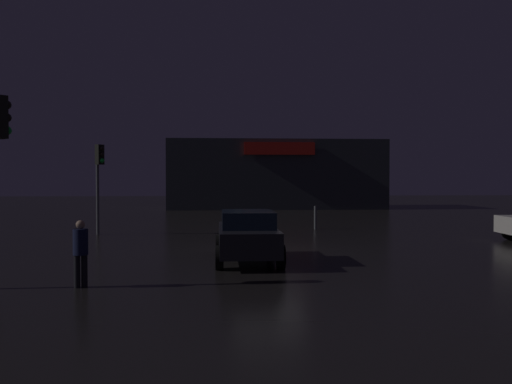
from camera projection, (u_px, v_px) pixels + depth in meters
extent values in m
plane|color=black|center=(268.00, 250.00, 19.44)|extent=(120.00, 120.00, 0.00)
cube|color=#33383D|center=(274.00, 175.00, 47.47)|extent=(17.51, 7.38, 5.58)
cube|color=red|center=(280.00, 148.00, 43.59)|extent=(5.50, 0.24, 0.97)
cube|color=black|center=(0.00, 117.00, 12.70)|extent=(0.41, 0.41, 0.97)
sphere|color=black|center=(7.00, 105.00, 12.81)|extent=(0.20, 0.20, 0.20)
sphere|color=black|center=(7.00, 118.00, 12.82)|extent=(0.20, 0.20, 0.20)
sphere|color=#19D13F|center=(7.00, 131.00, 12.83)|extent=(0.20, 0.20, 0.20)
cylinder|color=#595B60|center=(98.00, 190.00, 24.88)|extent=(0.14, 0.14, 3.97)
cube|color=black|center=(100.00, 155.00, 24.75)|extent=(0.41, 0.41, 0.88)
sphere|color=black|center=(102.00, 148.00, 24.65)|extent=(0.20, 0.20, 0.20)
sphere|color=black|center=(102.00, 154.00, 24.66)|extent=(0.20, 0.20, 0.20)
sphere|color=#19D13F|center=(102.00, 160.00, 24.66)|extent=(0.20, 0.20, 0.20)
cube|color=black|center=(247.00, 239.00, 16.80)|extent=(1.71, 4.32, 0.70)
cube|color=black|center=(248.00, 219.00, 16.63)|extent=(1.53, 2.20, 0.49)
cylinder|color=black|center=(219.00, 245.00, 18.17)|extent=(0.22, 0.67, 0.67)
cylinder|color=black|center=(271.00, 245.00, 18.29)|extent=(0.22, 0.67, 0.67)
cylinder|color=black|center=(219.00, 258.00, 15.33)|extent=(0.22, 0.67, 0.67)
cylinder|color=black|center=(281.00, 257.00, 15.45)|extent=(0.22, 0.67, 0.67)
cylinder|color=black|center=(510.00, 231.00, 22.74)|extent=(0.69, 0.26, 0.68)
cylinder|color=black|center=(84.00, 271.00, 12.87)|extent=(0.14, 0.14, 0.75)
cylinder|color=black|center=(77.00, 271.00, 12.81)|extent=(0.14, 0.14, 0.75)
cylinder|color=#141938|center=(81.00, 242.00, 12.82)|extent=(0.43, 0.43, 0.59)
sphere|color=tan|center=(80.00, 225.00, 12.81)|extent=(0.20, 0.20, 0.20)
cylinder|color=#595B60|center=(315.00, 218.00, 27.49)|extent=(0.13, 0.13, 1.13)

